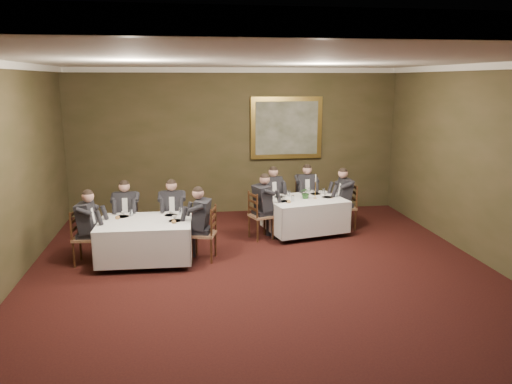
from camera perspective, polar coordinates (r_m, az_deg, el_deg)
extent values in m
plane|color=black|center=(7.83, 1.78, -11.55)|extent=(10.00, 10.00, 0.00)
cube|color=silver|center=(7.15, 1.97, 14.97)|extent=(8.00, 10.00, 0.10)
cube|color=#34321A|center=(12.18, -2.33, 5.78)|extent=(8.00, 0.10, 3.50)
cube|color=#34321A|center=(2.81, 21.50, -19.74)|extent=(8.00, 0.10, 3.50)
cube|color=white|center=(12.05, -2.38, 13.76)|extent=(8.00, 0.10, 0.12)
cube|color=white|center=(2.45, 24.23, 16.87)|extent=(8.00, 0.10, 0.12)
cube|color=black|center=(10.59, 5.60, -0.94)|extent=(1.72, 1.43, 0.04)
cube|color=white|center=(10.58, 5.60, -0.81)|extent=(1.79, 1.51, 0.02)
cube|color=white|center=(10.66, 5.56, -2.53)|extent=(1.82, 1.53, 0.65)
cube|color=black|center=(9.11, -12.57, -3.45)|extent=(1.61, 1.23, 0.04)
cube|color=white|center=(9.10, -12.58, -3.30)|extent=(1.67, 1.29, 0.02)
cube|color=white|center=(9.20, -12.48, -5.27)|extent=(1.69, 1.31, 0.65)
cube|color=brown|center=(11.18, 1.79, -1.44)|extent=(0.53, 0.52, 0.05)
cube|color=black|center=(11.29, 1.39, -0.02)|extent=(0.38, 0.13, 0.54)
cube|color=black|center=(11.10, 1.80, 0.44)|extent=(0.49, 0.41, 0.55)
sphere|color=tan|center=(11.02, 1.82, 2.37)|extent=(0.26, 0.26, 0.21)
cube|color=brown|center=(11.53, 5.70, -1.07)|extent=(0.45, 0.43, 0.05)
cube|color=black|center=(11.65, 5.52, 0.33)|extent=(0.38, 0.04, 0.54)
cube|color=black|center=(11.44, 5.74, 0.76)|extent=(0.43, 0.32, 0.55)
sphere|color=tan|center=(11.37, 5.78, 2.63)|extent=(0.21, 0.21, 0.21)
cube|color=brown|center=(10.26, 0.59, -2.74)|extent=(0.54, 0.55, 0.05)
cube|color=black|center=(10.11, -0.36, -1.53)|extent=(0.15, 0.37, 0.54)
cube|color=black|center=(10.16, 0.59, -0.70)|extent=(0.43, 0.50, 0.55)
sphere|color=tan|center=(10.08, 0.60, 1.40)|extent=(0.27, 0.27, 0.21)
cube|color=brown|center=(11.11, 10.16, -1.73)|extent=(0.44, 0.46, 0.05)
cube|color=black|center=(11.11, 11.15, -0.47)|extent=(0.04, 0.38, 0.54)
cube|color=black|center=(11.03, 10.24, 0.16)|extent=(0.33, 0.43, 0.55)
sphere|color=tan|center=(10.95, 10.32, 2.10)|extent=(0.22, 0.22, 0.21)
cube|color=brown|center=(10.03, -14.54, -3.52)|extent=(0.44, 0.42, 0.05)
cube|color=black|center=(10.15, -14.50, -1.89)|extent=(0.38, 0.03, 0.54)
cube|color=black|center=(9.93, -14.66, -1.44)|extent=(0.42, 0.31, 0.55)
sphere|color=tan|center=(9.85, -14.78, 0.70)|extent=(0.21, 0.21, 0.21)
cube|color=brown|center=(9.94, -9.48, -3.42)|extent=(0.44, 0.42, 0.05)
cube|color=black|center=(10.06, -9.50, -1.78)|extent=(0.38, 0.03, 0.54)
cube|color=black|center=(9.84, -9.56, -1.33)|extent=(0.42, 0.31, 0.55)
sphere|color=tan|center=(9.76, -9.64, 0.84)|extent=(0.21, 0.21, 0.21)
cube|color=brown|center=(9.12, -6.03, -4.79)|extent=(0.52, 0.54, 0.05)
cube|color=black|center=(9.01, -4.89, -3.36)|extent=(0.13, 0.37, 0.54)
cube|color=black|center=(9.02, -6.09, -2.51)|extent=(0.41, 0.49, 0.55)
sphere|color=tan|center=(8.93, -6.15, -0.16)|extent=(0.26, 0.26, 0.21)
cube|color=brown|center=(9.35, -18.82, -4.99)|extent=(0.47, 0.49, 0.05)
cube|color=black|center=(9.34, -20.04, -3.53)|extent=(0.07, 0.38, 0.54)
cube|color=black|center=(9.25, -18.98, -2.77)|extent=(0.36, 0.45, 0.55)
sphere|color=tan|center=(9.16, -19.15, -0.48)|extent=(0.23, 0.23, 0.21)
imported|color=#2D5926|center=(10.57, 5.74, 0.00)|extent=(0.29, 0.27, 0.27)
cylinder|color=#BB8739|center=(10.63, 6.77, -0.66)|extent=(0.08, 0.08, 0.02)
cylinder|color=#BB8739|center=(10.58, 6.80, 0.33)|extent=(0.02, 0.02, 0.35)
cylinder|color=white|center=(10.53, 6.84, 1.68)|extent=(0.02, 0.02, 0.15)
cylinder|color=white|center=(10.69, 2.77, -0.52)|extent=(0.25, 0.25, 0.01)
cylinder|color=white|center=(10.83, 2.62, -0.23)|extent=(0.08, 0.08, 0.05)
cylinder|color=white|center=(10.71, 3.67, -0.17)|extent=(0.06, 0.06, 0.14)
cylinder|color=white|center=(9.48, -15.03, -2.67)|extent=(0.25, 0.25, 0.01)
cylinder|color=white|center=(9.62, -14.94, -2.31)|extent=(0.08, 0.08, 0.05)
cylinder|color=white|center=(9.45, -14.03, -2.28)|extent=(0.06, 0.06, 0.14)
cube|color=gold|center=(12.28, 3.49, 7.32)|extent=(1.76, 0.08, 1.50)
cube|color=#40432D|center=(12.24, 3.53, 7.30)|extent=(1.54, 0.01, 1.28)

